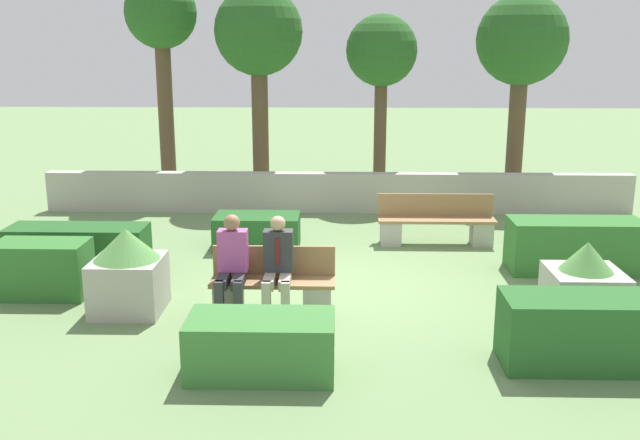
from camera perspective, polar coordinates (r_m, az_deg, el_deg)
ground_plane at (r=10.49m, az=1.29°, el=-5.45°), size 60.00×60.00×0.00m
perimeter_wall at (r=15.04m, az=1.39°, el=2.21°), size 12.29×0.30×0.84m
bench_front at (r=9.45m, az=-3.78°, el=-5.59°), size 1.63×0.48×0.87m
bench_left_side at (r=12.82m, az=9.26°, el=-0.39°), size 2.07×0.49×0.87m
person_seated_man at (r=9.18m, az=-3.40°, el=-3.48°), size 0.38×0.63×1.34m
person_seated_woman at (r=9.25m, az=-7.07°, el=-3.36°), size 0.38×0.63×1.35m
hedge_block_near_left at (r=7.81m, az=-4.73°, el=-9.98°), size 1.58×0.80×0.64m
hedge_block_near_right at (r=11.71m, az=-18.75°, el=-2.23°), size 2.13×0.71×0.74m
hedge_block_mid_left at (r=10.80m, az=-21.34°, el=-3.67°), size 1.29×0.69×0.78m
hedge_block_mid_right at (r=11.83m, az=19.72°, el=-1.95°), size 2.04×0.78×0.82m
hedge_block_far_left at (r=12.49m, az=-5.05°, el=-0.91°), size 1.47×0.83×0.58m
hedge_block_far_right at (r=8.50m, az=21.07°, el=-8.31°), size 2.02×0.76×0.80m
planter_corner_left at (r=9.76m, az=-15.12°, el=-3.97°), size 0.90×0.90×1.14m
planter_corner_right at (r=10.01m, az=20.41°, el=-4.74°), size 0.94×0.94×0.98m
tree_leftmost at (r=16.90m, az=-12.59°, el=15.13°), size 1.60×1.60×4.95m
tree_center_left at (r=16.17m, az=-4.94°, el=14.41°), size 1.94×1.94×4.71m
tree_center_right at (r=16.24m, az=4.95°, el=13.01°), size 1.58×1.58×4.12m
tree_rightmost at (r=16.62m, az=15.83°, el=13.35°), size 1.99×1.99×4.55m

